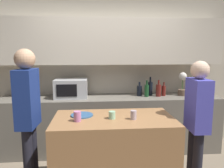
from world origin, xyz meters
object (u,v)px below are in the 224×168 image
Objects in this scene: cup_1 at (112,115)px; cup_2 at (77,116)px; bottle_2 at (150,88)px; person_left at (197,116)px; toaster at (27,93)px; bottle_4 at (164,91)px; plate_on_island at (82,115)px; bottle_0 at (139,91)px; potted_plant at (182,84)px; person_center at (28,110)px; bottle_1 at (147,90)px; bottle_3 at (158,90)px; cup_0 at (133,115)px; microwave at (71,88)px.

cup_1 is 0.78× the size of cup_2.
person_left is at bearing -79.68° from bottle_2.
bottle_4 reaches higher than toaster.
toaster is 0.82× the size of bottle_2.
toaster is at bearing 131.73° from plate_on_island.
bottle_0 is at bearing 175.85° from bottle_4.
bottle_2 is 0.23m from bottle_4.
person_center is (-2.25, -1.09, -0.10)m from potted_plant.
person_center reaches higher than bottle_2.
person_left is (0.32, -1.15, -0.10)m from bottle_1.
bottle_3 is at bearing 8.34° from person_left.
plate_on_island is 0.17× the size of person_left.
bottle_1 reaches higher than plate_on_island.
bottle_2 is at bearing 172.95° from potted_plant.
bottle_0 reaches higher than cup_1.
bottle_3 is 0.16× the size of person_center.
potted_plant is 1.69× the size of bottle_4.
bottle_1 reaches higher than toaster.
person_center is (-1.18, 0.14, 0.04)m from cup_0.
microwave is 1.44m from bottle_3.
person_left is at bearing -89.40° from bottle_4.
bottle_0 is at bearing 129.96° from person_center.
cup_2 is at bearing -126.69° from bottle_0.
bottle_2 is 3.71× the size of cup_1.
cup_2 is at bearing -178.92° from cup_0.
cup_0 is 0.06× the size of person_left.
bottle_3 is (-0.43, -0.04, -0.09)m from potted_plant.
cup_1 is 0.99m from person_left.
bottle_3 reaches higher than cup_1.
bottle_1 is at bearing -33.49° from bottle_0.
person_center is (-0.60, -0.05, 0.09)m from plate_on_island.
cup_0 is at bearing -56.92° from microwave.
bottle_2 is 0.20× the size of person_left.
cup_2 is at bearing -171.73° from cup_1.
toaster is 1.84m from bottle_0.
bottle_2 reaches higher than toaster.
plate_on_island is at bearing 97.69° from person_center.
cup_1 is 0.05× the size of person_center.
cup_0 is (-1.07, -1.23, -0.15)m from potted_plant.
bottle_2 is at bearing 12.93° from person_left.
bottle_2 reaches higher than plate_on_island.
bottle_0 is 0.20m from bottle_2.
microwave is 2.00× the size of plate_on_island.
cup_0 is (-0.44, -1.19, -0.05)m from bottle_1.
bottle_4 is 2.74× the size of cup_1.
person_center is (-1.51, -1.12, 0.01)m from bottle_0.
bottle_1 is (-0.63, -0.04, -0.09)m from potted_plant.
cup_2 is at bearing -131.28° from bottle_1.
bottle_0 is 1.30m from person_left.
microwave reaches higher than cup_1.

